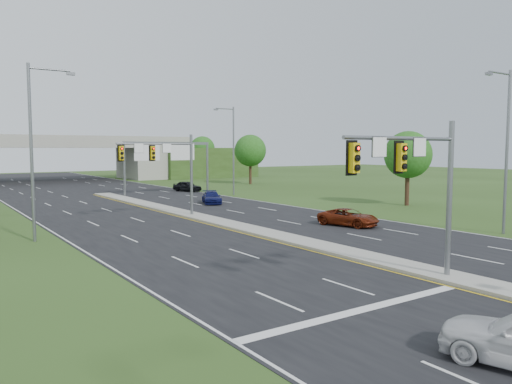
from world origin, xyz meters
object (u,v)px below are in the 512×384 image
at_px(signal_mast_near, 419,174).
at_px(car_far_c, 187,186).
at_px(car_far_b, 212,197).
at_px(signal_mast_far, 167,162).
at_px(sign_gantry, 167,153).
at_px(car_far_a, 348,217).
at_px(overpass, 49,162).

relative_size(signal_mast_near, car_far_c, 1.68).
xyz_separation_m(signal_mast_near, car_far_b, (8.53, 32.81, -4.07)).
relative_size(car_far_b, car_far_c, 1.05).
distance_m(car_far_b, car_far_c, 15.81).
relative_size(signal_mast_far, sign_gantry, 0.60).
height_order(sign_gantry, car_far_b, sign_gantry).
xyz_separation_m(signal_mast_far, car_far_b, (8.53, 7.81, -4.07)).
distance_m(signal_mast_near, car_far_a, 17.07).
bearing_deg(car_far_b, overpass, 120.26).
xyz_separation_m(signal_mast_near, car_far_a, (9.53, 13.57, -4.06)).
bearing_deg(car_far_b, sign_gantry, 110.76).
bearing_deg(signal_mast_near, car_far_c, 74.62).
bearing_deg(overpass, car_far_c, -71.25).
bearing_deg(sign_gantry, overpass, 100.79).
xyz_separation_m(signal_mast_near, car_far_c, (13.18, 47.91, -4.00)).
bearing_deg(signal_mast_far, sign_gantry, 65.89).
bearing_deg(car_far_c, signal_mast_near, -127.46).
bearing_deg(car_far_c, sign_gantry, -167.50).
distance_m(car_far_a, car_far_b, 19.27).
relative_size(signal_mast_near, car_far_a, 1.52).
relative_size(sign_gantry, car_far_a, 2.51).
distance_m(signal_mast_near, car_far_c, 49.85).
relative_size(car_far_a, car_far_c, 1.11).
relative_size(car_far_a, car_far_b, 1.05).
bearing_deg(sign_gantry, car_far_a, -88.95).
distance_m(sign_gantry, car_far_b, 13.03).
height_order(sign_gantry, overpass, overpass).
xyz_separation_m(sign_gantry, overpass, (-6.68, 35.08, -1.69)).
xyz_separation_m(overpass, car_far_c, (10.92, -32.16, -2.82)).
distance_m(sign_gantry, car_far_a, 31.76).
xyz_separation_m(car_far_a, car_far_c, (3.65, 34.35, 0.07)).
relative_size(signal_mast_near, overpass, 0.09).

